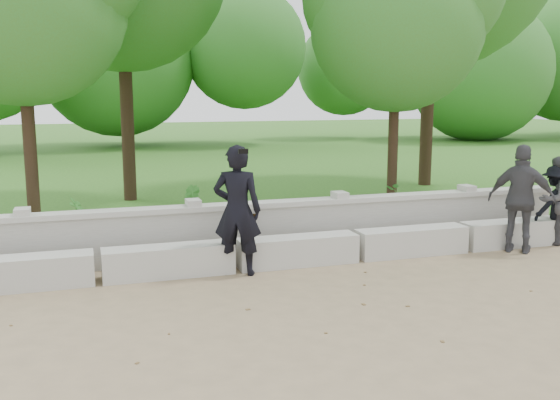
{
  "coord_description": "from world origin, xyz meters",
  "views": [
    {
      "loc": [
        -2.16,
        -7.0,
        2.65
      ],
      "look_at": [
        0.69,
        1.83,
        1.05
      ],
      "focal_mm": 40.0,
      "sensor_mm": 36.0,
      "label": 1
    }
  ],
  "objects": [
    {
      "name": "shrub_c",
      "position": [
        3.6,
        3.3,
        0.59
      ],
      "size": [
        0.73,
        0.67,
        0.68
      ],
      "primitive_type": "imported",
      "rotation": [
        0.0,
        0.0,
        3.39
      ],
      "color": "#327527",
      "rests_on": "lawn"
    },
    {
      "name": "visitor_right",
      "position": [
        4.8,
        1.48,
        0.91
      ],
      "size": [
        1.08,
        1.06,
        1.82
      ],
      "color": "#3C3C41",
      "rests_on": "ground"
    },
    {
      "name": "shrub_a",
      "position": [
        -2.26,
        4.05,
        0.57
      ],
      "size": [
        0.36,
        0.41,
        0.64
      ],
      "primitive_type": "imported",
      "rotation": [
        0.0,
        0.0,
        1.11
      ],
      "color": "#327527",
      "rests_on": "lawn"
    },
    {
      "name": "tree_near_right",
      "position": [
        3.91,
        4.35,
        4.22
      ],
      "size": [
        3.42,
        3.42,
        5.69
      ],
      "color": "#382619",
      "rests_on": "lawn"
    },
    {
      "name": "lawn",
      "position": [
        0.0,
        14.0,
        0.12
      ],
      "size": [
        40.0,
        22.0,
        0.25
      ],
      "primitive_type": "cube",
      "color": "#2B571B",
      "rests_on": "ground"
    },
    {
      "name": "visitor_mid",
      "position": [
        5.8,
        1.8,
        0.71
      ],
      "size": [
        0.98,
        0.65,
        1.42
      ],
      "color": "black",
      "rests_on": "ground"
    },
    {
      "name": "man_main",
      "position": [
        -0.02,
        1.68,
        0.96
      ],
      "size": [
        0.83,
        0.77,
        1.92
      ],
      "color": "black",
      "rests_on": "ground"
    },
    {
      "name": "ground",
      "position": [
        0.0,
        0.0,
        0.0
      ],
      "size": [
        80.0,
        80.0,
        0.0
      ],
      "primitive_type": "plane",
      "color": "#927C59",
      "rests_on": "ground"
    },
    {
      "name": "shrub_b",
      "position": [
        -0.18,
        4.59,
        0.59
      ],
      "size": [
        0.41,
        0.45,
        0.67
      ],
      "primitive_type": "imported",
      "rotation": [
        0.0,
        0.0,
        1.94
      ],
      "color": "#327527",
      "rests_on": "lawn"
    },
    {
      "name": "parapet_wall",
      "position": [
        0.0,
        2.6,
        0.46
      ],
      "size": [
        12.5,
        0.35,
        0.9
      ],
      "color": "#B7B5AD",
      "rests_on": "ground"
    },
    {
      "name": "visitor_left",
      "position": [
        5.8,
        1.8,
        0.78
      ],
      "size": [
        0.83,
        0.68,
        1.57
      ],
      "color": "#424247",
      "rests_on": "ground"
    },
    {
      "name": "concrete_bench",
      "position": [
        0.0,
        1.9,
        0.22
      ],
      "size": [
        11.9,
        0.45,
        0.45
      ],
      "color": "beige",
      "rests_on": "ground"
    }
  ]
}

